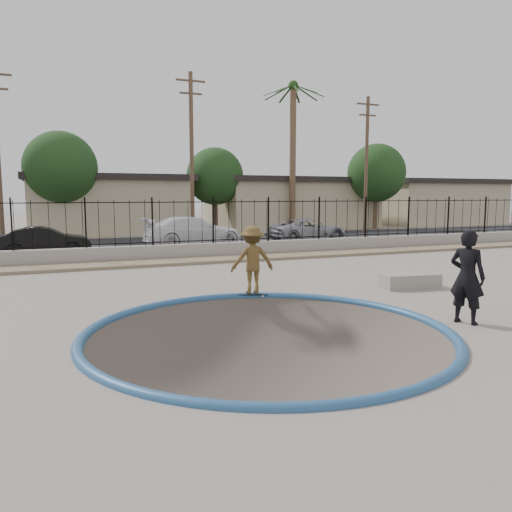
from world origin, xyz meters
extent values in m
cube|color=slate|center=(0.00, 12.00, -1.10)|extent=(120.00, 120.00, 2.20)
torus|color=#27527F|center=(0.00, -1.00, 0.00)|extent=(7.04, 7.04, 0.20)
cube|color=#938060|center=(0.00, 9.20, 0.06)|extent=(42.00, 1.60, 0.11)
cube|color=gray|center=(0.00, 10.30, 0.30)|extent=(42.00, 0.45, 0.60)
cube|color=black|center=(0.00, 10.30, 0.72)|extent=(40.00, 0.04, 0.03)
cube|color=black|center=(0.00, 10.30, 2.30)|extent=(40.00, 0.04, 0.04)
cube|color=black|center=(0.00, 17.00, 0.02)|extent=(90.00, 8.00, 0.04)
cube|color=tan|center=(0.00, 26.50, 1.75)|extent=(10.00, 8.00, 3.50)
cube|color=black|center=(0.00, 26.50, 3.70)|extent=(10.60, 8.60, 0.40)
cube|color=tan|center=(14.00, 26.50, 1.75)|extent=(12.00, 8.00, 3.50)
cube|color=black|center=(14.00, 26.50, 3.70)|extent=(12.60, 8.60, 0.40)
cube|color=tan|center=(28.00, 26.50, 1.75)|extent=(11.00, 8.00, 3.50)
cube|color=black|center=(28.00, 26.50, 3.70)|extent=(11.60, 8.60, 0.40)
cylinder|color=brown|center=(12.00, 22.00, 5.00)|extent=(0.44, 0.44, 10.00)
sphere|color=#1F4016|center=(12.00, 22.00, 9.95)|extent=(0.70, 0.70, 0.70)
cylinder|color=#473323|center=(4.00, 19.00, 4.75)|extent=(0.24, 0.24, 9.50)
cube|color=#473323|center=(4.00, 19.00, 9.00)|extent=(1.70, 0.10, 0.10)
cube|color=#473323|center=(4.00, 19.00, 8.30)|extent=(1.30, 0.10, 0.10)
cylinder|color=#473323|center=(16.00, 19.00, 4.50)|extent=(0.24, 0.24, 9.00)
cube|color=#473323|center=(16.00, 19.00, 8.50)|extent=(1.70, 0.10, 0.10)
cube|color=#473323|center=(16.00, 19.00, 7.80)|extent=(1.30, 0.10, 0.10)
cylinder|color=#473323|center=(-3.00, 23.00, 1.50)|extent=(0.34, 0.34, 3.00)
sphere|color=#143311|center=(-3.00, 23.00, 4.20)|extent=(4.32, 4.32, 4.32)
cylinder|color=#473323|center=(7.00, 24.00, 1.38)|extent=(0.34, 0.34, 2.75)
sphere|color=#143311|center=(7.00, 24.00, 3.85)|extent=(3.96, 3.96, 3.96)
cylinder|color=#473323|center=(19.00, 22.00, 1.50)|extent=(0.34, 0.34, 3.00)
sphere|color=#143311|center=(19.00, 22.00, 4.20)|extent=(4.32, 4.32, 4.32)
imported|color=olive|center=(0.99, 2.25, 0.86)|extent=(1.18, 0.78, 1.72)
cube|color=black|center=(0.99, 2.25, 0.06)|extent=(0.81, 0.46, 0.02)
cylinder|color=silver|center=(0.72, 2.27, 0.03)|extent=(0.06, 0.05, 0.05)
cylinder|color=silver|center=(0.77, 2.41, 0.03)|extent=(0.06, 0.05, 0.05)
cylinder|color=silver|center=(1.22, 2.09, 0.03)|extent=(0.06, 0.05, 0.05)
cylinder|color=silver|center=(1.27, 2.23, 0.03)|extent=(0.06, 0.05, 0.05)
imported|color=black|center=(4.00, -1.88, 0.96)|extent=(0.71, 0.82, 1.91)
cube|color=gray|center=(5.53, 1.67, 0.20)|extent=(1.69, 0.94, 0.40)
imported|color=black|center=(-3.98, 13.40, 0.65)|extent=(3.72, 1.34, 1.22)
imported|color=white|center=(2.95, 15.00, 0.77)|extent=(5.16, 2.38, 1.46)
imported|color=#93939B|center=(9.49, 15.00, 0.65)|extent=(4.54, 2.37, 1.22)
camera|label=1|loc=(-3.72, -9.42, 2.61)|focal=35.00mm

